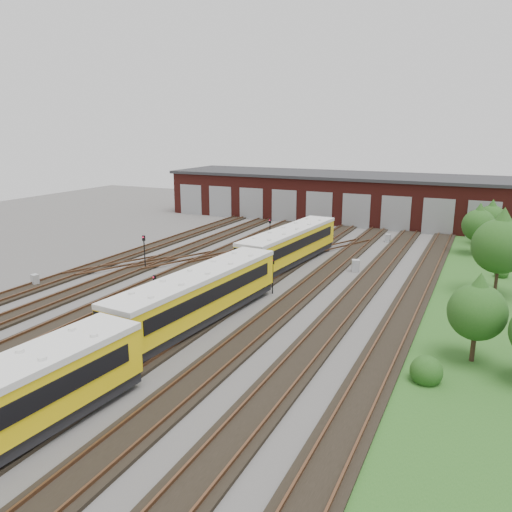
% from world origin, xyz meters
% --- Properties ---
extents(ground, '(120.00, 120.00, 0.00)m').
position_xyz_m(ground, '(0.00, 0.00, 0.00)').
color(ground, '#474442').
rests_on(ground, ground).
extents(track_network, '(30.40, 70.00, 0.33)m').
position_xyz_m(track_network, '(-0.17, 0.59, 0.11)').
color(track_network, black).
rests_on(track_network, ground).
extents(maintenance_shed, '(51.00, 12.50, 6.35)m').
position_xyz_m(maintenance_shed, '(-0.01, 39.97, 3.20)').
color(maintenance_shed, '#541A15').
rests_on(maintenance_shed, ground).
extents(grass_verge, '(8.00, 55.00, 0.05)m').
position_xyz_m(grass_verge, '(19.00, 10.00, 0.03)').
color(grass_verge, '#1F4C19').
rests_on(grass_verge, ground).
extents(metro_train, '(4.01, 47.47, 3.16)m').
position_xyz_m(metro_train, '(2.00, -2.64, 1.95)').
color(metro_train, black).
rests_on(metro_train, ground).
extents(signal_mast_0, '(0.25, 0.24, 2.52)m').
position_xyz_m(signal_mast_0, '(-2.25, -1.70, 1.62)').
color(signal_mast_0, black).
rests_on(signal_mast_0, ground).
extents(signal_mast_1, '(0.26, 0.24, 3.20)m').
position_xyz_m(signal_mast_1, '(-9.28, 6.24, 2.04)').
color(signal_mast_1, black).
rests_on(signal_mast_1, ground).
extents(signal_mast_2, '(0.26, 0.24, 2.96)m').
position_xyz_m(signal_mast_2, '(-3.00, 20.12, 1.90)').
color(signal_mast_2, black).
rests_on(signal_mast_2, ground).
extents(signal_mast_3, '(0.23, 0.22, 2.84)m').
position_xyz_m(signal_mast_3, '(3.88, 5.03, 1.82)').
color(signal_mast_3, black).
rests_on(signal_mast_3, ground).
extents(relay_cabinet_0, '(0.67, 0.61, 0.95)m').
position_xyz_m(relay_cabinet_0, '(-14.52, -1.43, 0.47)').
color(relay_cabinet_0, '#A5A7AA').
rests_on(relay_cabinet_0, ground).
extents(relay_cabinet_1, '(0.79, 0.72, 1.10)m').
position_xyz_m(relay_cabinet_1, '(-2.64, 25.75, 0.55)').
color(relay_cabinet_1, '#A5A7AA').
rests_on(relay_cabinet_1, ground).
extents(relay_cabinet_2, '(0.67, 0.59, 0.98)m').
position_xyz_m(relay_cabinet_2, '(-1.96, 3.49, 0.49)').
color(relay_cabinet_2, '#A5A7AA').
rests_on(relay_cabinet_2, ground).
extents(relay_cabinet_3, '(0.62, 0.55, 0.91)m').
position_xyz_m(relay_cabinet_3, '(8.45, 27.34, 0.45)').
color(relay_cabinet_3, '#A5A7AA').
rests_on(relay_cabinet_3, ground).
extents(relay_cabinet_4, '(0.80, 0.74, 1.10)m').
position_xyz_m(relay_cabinet_4, '(8.17, 13.87, 0.55)').
color(relay_cabinet_4, '#A5A7AA').
rests_on(relay_cabinet_4, ground).
extents(tree_0, '(3.24, 3.24, 5.36)m').
position_xyz_m(tree_0, '(17.69, 25.20, 3.44)').
color(tree_0, '#312116').
rests_on(tree_0, ground).
extents(tree_1, '(3.09, 3.09, 5.12)m').
position_xyz_m(tree_1, '(18.79, 30.32, 3.29)').
color(tree_1, '#312116').
rests_on(tree_1, ground).
extents(tree_2, '(4.16, 4.16, 6.90)m').
position_xyz_m(tree_2, '(19.56, 11.85, 4.43)').
color(tree_2, '#312116').
rests_on(tree_2, ground).
extents(tree_3, '(3.10, 3.10, 5.13)m').
position_xyz_m(tree_3, '(18.51, -1.02, 3.29)').
color(tree_3, '#312116').
rests_on(tree_3, ground).
extents(bush_0, '(1.64, 1.64, 1.64)m').
position_xyz_m(bush_0, '(16.50, -4.48, 0.82)').
color(bush_0, '#184012').
rests_on(bush_0, ground).
extents(bush_1, '(1.44, 1.44, 1.44)m').
position_xyz_m(bush_1, '(19.45, 22.57, 0.72)').
color(bush_1, '#184012').
rests_on(bush_1, ground).
extents(bush_2, '(1.18, 1.18, 1.18)m').
position_xyz_m(bush_2, '(20.04, 17.44, 0.59)').
color(bush_2, '#184012').
rests_on(bush_2, ground).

